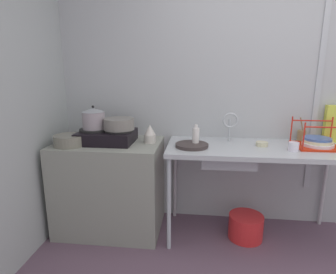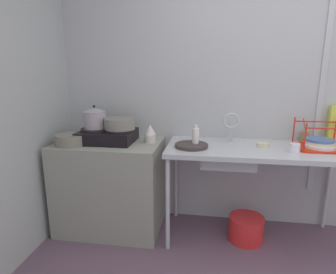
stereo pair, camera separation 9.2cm
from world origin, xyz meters
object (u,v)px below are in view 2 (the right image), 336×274
at_px(frying_pan, 191,146).
at_px(small_bowl_on_drainboard, 263,145).
at_px(sink_basin, 228,156).
at_px(faucet, 231,123).
at_px(bucket_on_floor, 246,228).
at_px(percolator, 150,134).
at_px(pot_on_left_burner, 95,118).
at_px(pot_on_right_burner, 120,124).
at_px(utensil_jar, 304,136).
at_px(cup_by_rack, 295,148).
at_px(stove, 108,135).
at_px(dish_rack, 320,144).
at_px(pot_beside_stove, 71,139).
at_px(bottle_by_sink, 196,137).

distance_m(frying_pan, small_bowl_on_drainboard, 0.62).
bearing_deg(sink_basin, faucet, 80.79).
distance_m(sink_basin, bucket_on_floor, 0.70).
distance_m(percolator, faucet, 0.74).
xyz_separation_m(pot_on_left_burner, pot_on_right_burner, (0.23, 0.00, -0.05)).
relative_size(utensil_jar, bucket_on_floor, 0.72).
distance_m(sink_basin, small_bowl_on_drainboard, 0.32).
xyz_separation_m(sink_basin, frying_pan, (-0.31, -0.04, 0.09)).
bearing_deg(percolator, cup_by_rack, -6.48).
relative_size(stove, utensil_jar, 2.25).
height_order(frying_pan, dish_rack, dish_rack).
bearing_deg(pot_on_left_burner, utensil_jar, 7.86).
distance_m(dish_rack, small_bowl_on_drainboard, 0.47).
bearing_deg(pot_beside_stove, sink_basin, 4.80).
distance_m(cup_by_rack, bottle_by_sink, 0.80).
xyz_separation_m(sink_basin, faucet, (0.03, 0.16, 0.27)).
height_order(sink_basin, dish_rack, dish_rack).
distance_m(pot_on_right_burner, dish_rack, 1.74).
xyz_separation_m(dish_rack, bottle_by_sink, (-1.04, -0.08, 0.04)).
height_order(stove, bottle_by_sink, bottle_by_sink).
distance_m(stove, cup_by_rack, 1.61).
distance_m(pot_on_left_burner, sink_basin, 1.25).
bearing_deg(pot_on_right_burner, percolator, 7.24).
distance_m(pot_on_left_burner, utensil_jar, 1.94).
distance_m(stove, sink_basin, 1.10).
xyz_separation_m(stove, faucet, (1.12, 0.13, 0.13)).
height_order(dish_rack, utensil_jar, dish_rack).
distance_m(pot_beside_stove, dish_rack, 2.15).
bearing_deg(bottle_by_sink, stove, 177.58).
relative_size(pot_on_left_burner, bottle_by_sink, 1.12).
xyz_separation_m(stove, small_bowl_on_drainboard, (1.39, 0.03, -0.04)).
xyz_separation_m(pot_beside_stove, utensil_jar, (2.08, 0.41, 0.00)).
bearing_deg(pot_beside_stove, small_bowl_on_drainboard, 6.01).
distance_m(cup_by_rack, bucket_on_floor, 0.85).
bearing_deg(pot_on_left_burner, frying_pan, -4.58).
xyz_separation_m(percolator, frying_pan, (0.38, -0.11, -0.07)).
relative_size(frying_pan, small_bowl_on_drainboard, 2.74).
relative_size(percolator, bottle_by_sink, 0.87).
bearing_deg(utensil_jar, cup_by_rack, -116.66).
bearing_deg(bucket_on_floor, stove, 177.86).
bearing_deg(faucet, cup_by_rack, -24.80).
relative_size(sink_basin, bucket_on_floor, 1.45).
xyz_separation_m(small_bowl_on_drainboard, bucket_on_floor, (-0.10, -0.08, -0.77)).
bearing_deg(percolator, pot_beside_stove, -165.15).
bearing_deg(bucket_on_floor, sink_basin, 174.65).
bearing_deg(small_bowl_on_drainboard, percolator, 179.77).
distance_m(pot_beside_stove, bucket_on_floor, 1.77).
bearing_deg(pot_on_right_burner, sink_basin, -1.75).
bearing_deg(bucket_on_floor, pot_beside_stove, -176.46).
bearing_deg(sink_basin, cup_by_rack, -8.03).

